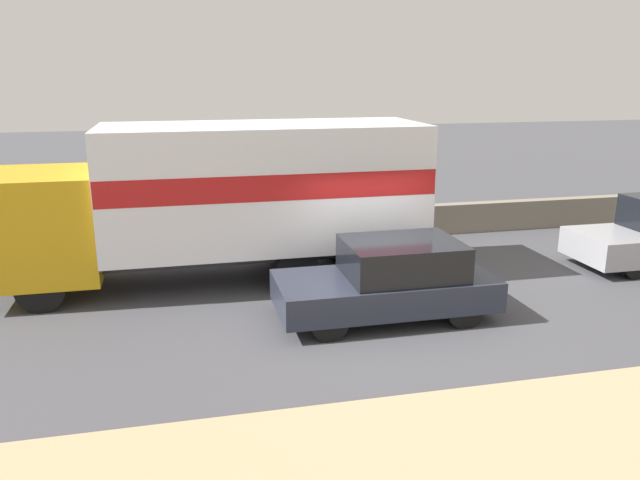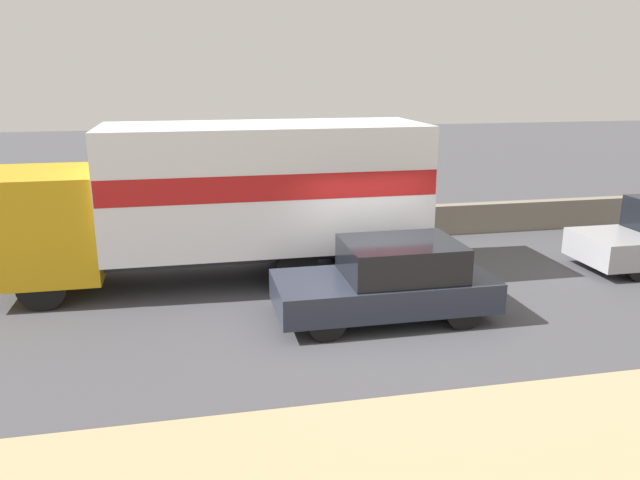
# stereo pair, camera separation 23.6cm
# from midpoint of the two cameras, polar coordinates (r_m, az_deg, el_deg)

# --- Properties ---
(ground_plane) EXTENTS (80.00, 80.00, 0.00)m
(ground_plane) POSITION_cam_midpoint_polar(r_m,az_deg,el_deg) (11.78, 5.71, -7.05)
(ground_plane) COLOR #47474C
(stone_wall_backdrop) EXTENTS (60.00, 0.35, 0.83)m
(stone_wall_backdrop) POSITION_cam_midpoint_polar(r_m,az_deg,el_deg) (16.74, -0.29, 1.31)
(stone_wall_backdrop) COLOR gray
(stone_wall_backdrop) RESTS_ON ground_plane
(box_truck) EXTENTS (8.94, 2.61, 3.37)m
(box_truck) POSITION_cam_midpoint_polar(r_m,az_deg,el_deg) (13.40, -8.75, 4.20)
(box_truck) COLOR gold
(box_truck) RESTS_ON ground_plane
(car_hatchback) EXTENTS (4.00, 1.78, 1.45)m
(car_hatchback) POSITION_cam_midpoint_polar(r_m,az_deg,el_deg) (11.56, 5.86, -3.67)
(car_hatchback) COLOR #282D3D
(car_hatchback) RESTS_ON ground_plane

